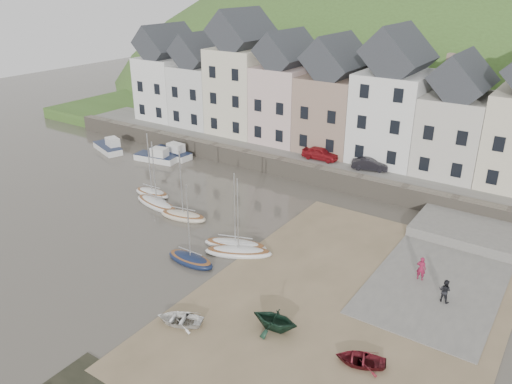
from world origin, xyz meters
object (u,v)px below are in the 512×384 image
Objects in this scene: car_left at (320,153)px; rowboat_white at (180,319)px; sailboat_0 at (157,204)px; rowboat_green at (275,319)px; car_right at (370,164)px; rowboat_red at (360,359)px; person_red at (421,268)px; person_dark at (445,291)px.

rowboat_white is at bearing -172.03° from car_left.
sailboat_0 is 2.28× the size of rowboat_green.
car_right is at bearing -91.87° from car_left.
rowboat_white is 0.74× the size of car_left.
rowboat_red is 1.57× the size of person_red.
person_dark is at bearing 137.85° from person_red.
rowboat_red is at bearing -19.83° from sailboat_0.
car_left is (-4.64, 26.73, 1.90)m from rowboat_white.
person_red is 20.66m from car_left.
rowboat_white is 16.57m from person_dark.
person_red reaches higher than person_dark.
rowboat_white is (12.94, -11.23, 0.09)m from sailboat_0.
rowboat_red is at bearing 86.60° from person_red.
car_right is (-4.18, 24.03, 1.39)m from rowboat_green.
sailboat_0 reaches higher than rowboat_green.
person_red reaches higher than rowboat_red.
car_left is (8.31, 15.50, 1.99)m from sailboat_0.
sailboat_0 reaches higher than person_dark.
rowboat_green is 0.72× the size of car_left.
car_right is at bearing 156.68° from rowboat_white.
person_dark is (2.01, -1.66, -0.07)m from person_red.
sailboat_0 is 24.68m from rowboat_red.
rowboat_green is 1.63× the size of person_red.
rowboat_green is 11.11m from person_dark.
person_red reaches higher than rowboat_white.
car_left is at bearing -167.16° from rowboat_red.
car_left is (-17.04, 15.76, 1.35)m from person_dark.
person_dark reaches higher than rowboat_red.
rowboat_red is at bearing 85.21° from person_dark.
rowboat_red is 25.74m from car_right.
person_dark is 0.41× the size of car_left.
person_red is (10.40, 12.63, 0.62)m from rowboat_white.
rowboat_white is at bearing 47.88° from person_red.
sailboat_0 is at bearing -122.14° from rowboat_green.
car_left is at bearing 61.82° from sailboat_0.
rowboat_green is 5.30m from rowboat_red.
sailboat_0 is 23.39m from person_red.
car_right is at bearing 48.42° from sailboat_0.
rowboat_red is 0.76× the size of car_right.
car_left reaches higher than rowboat_white.
person_dark is (7.41, 8.27, 0.11)m from rowboat_green.
car_right reaches higher than rowboat_white.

